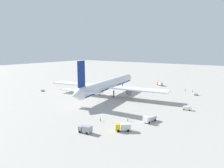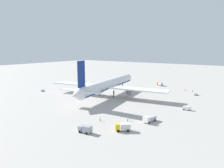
{
  "view_description": "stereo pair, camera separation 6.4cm",
  "coord_description": "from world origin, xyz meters",
  "px_view_note": "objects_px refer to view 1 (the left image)",
  "views": [
    {
      "loc": [
        -106.18,
        -77.58,
        30.02
      ],
      "look_at": [
        3.73,
        -0.03,
        6.91
      ],
      "focal_mm": 33.27,
      "sensor_mm": 36.0,
      "label": 1
    },
    {
      "loc": [
        -106.14,
        -77.63,
        30.02
      ],
      "look_at": [
        3.73,
        -0.03,
        6.91
      ],
      "focal_mm": 33.27,
      "sensor_mm": 36.0,
      "label": 2
    }
  ],
  "objects_px": {
    "traffic_cone_1": "(31,97)",
    "traffic_cone_2": "(58,90)",
    "ground_worker_0": "(193,91)",
    "traffic_cone_0": "(176,94)",
    "service_truck_0": "(149,119)",
    "airliner": "(108,85)",
    "baggage_cart_1": "(43,90)",
    "ground_worker_2": "(185,90)",
    "service_van": "(187,108)",
    "ground_worker_1": "(128,119)",
    "service_truck_3": "(123,127)",
    "service_truck_2": "(160,84)",
    "service_truck_1": "(86,129)",
    "ground_worker_3": "(100,119)",
    "baggage_cart_0": "(196,94)"
  },
  "relations": [
    {
      "from": "baggage_cart_1",
      "to": "ground_worker_0",
      "type": "height_order",
      "value": "ground_worker_0"
    },
    {
      "from": "service_truck_3",
      "to": "ground_worker_1",
      "type": "bearing_deg",
      "value": 21.58
    },
    {
      "from": "baggage_cart_0",
      "to": "traffic_cone_2",
      "type": "xyz_separation_m",
      "value": [
        -40.33,
        86.12,
        -0.48
      ]
    },
    {
      "from": "baggage_cart_0",
      "to": "ground_worker_3",
      "type": "bearing_deg",
      "value": 164.42
    },
    {
      "from": "ground_worker_0",
      "to": "traffic_cone_0",
      "type": "distance_m",
      "value": 16.66
    },
    {
      "from": "service_truck_2",
      "to": "ground_worker_3",
      "type": "distance_m",
      "value": 94.94
    },
    {
      "from": "service_truck_0",
      "to": "traffic_cone_2",
      "type": "bearing_deg",
      "value": 74.77
    },
    {
      "from": "service_truck_1",
      "to": "baggage_cart_1",
      "type": "bearing_deg",
      "value": 63.59
    },
    {
      "from": "ground_worker_1",
      "to": "traffic_cone_0",
      "type": "relative_size",
      "value": 3.17
    },
    {
      "from": "airliner",
      "to": "ground_worker_0",
      "type": "relative_size",
      "value": 47.9
    },
    {
      "from": "baggage_cart_1",
      "to": "ground_worker_3",
      "type": "xyz_separation_m",
      "value": [
        -24.41,
        -71.6,
        0.13
      ]
    },
    {
      "from": "service_truck_2",
      "to": "ground_worker_2",
      "type": "bearing_deg",
      "value": -113.77
    },
    {
      "from": "service_truck_0",
      "to": "service_truck_2",
      "type": "xyz_separation_m",
      "value": [
        83.26,
        29.65,
        0.17
      ]
    },
    {
      "from": "airliner",
      "to": "ground_worker_2",
      "type": "height_order",
      "value": "airliner"
    },
    {
      "from": "service_van",
      "to": "ground_worker_2",
      "type": "distance_m",
      "value": 49.15
    },
    {
      "from": "airliner",
      "to": "service_truck_2",
      "type": "distance_m",
      "value": 56.27
    },
    {
      "from": "airliner",
      "to": "service_truck_2",
      "type": "relative_size",
      "value": 12.33
    },
    {
      "from": "ground_worker_3",
      "to": "traffic_cone_0",
      "type": "relative_size",
      "value": 3.1
    },
    {
      "from": "service_truck_1",
      "to": "traffic_cone_0",
      "type": "bearing_deg",
      "value": -4.49
    },
    {
      "from": "service_van",
      "to": "baggage_cart_1",
      "type": "xyz_separation_m",
      "value": [
        -12.43,
        96.9,
        -0.29
      ]
    },
    {
      "from": "ground_worker_3",
      "to": "traffic_cone_2",
      "type": "relative_size",
      "value": 3.1
    },
    {
      "from": "service_truck_2",
      "to": "baggage_cart_0",
      "type": "bearing_deg",
      "value": -121.77
    },
    {
      "from": "airliner",
      "to": "traffic_cone_1",
      "type": "relative_size",
      "value": 142.51
    },
    {
      "from": "service_truck_0",
      "to": "ground_worker_2",
      "type": "bearing_deg",
      "value": 4.96
    },
    {
      "from": "baggage_cart_0",
      "to": "ground_worker_1",
      "type": "relative_size",
      "value": 1.82
    },
    {
      "from": "baggage_cart_1",
      "to": "traffic_cone_2",
      "type": "xyz_separation_m",
      "value": [
        9.02,
        -6.04,
        -0.46
      ]
    },
    {
      "from": "traffic_cone_0",
      "to": "service_truck_2",
      "type": "bearing_deg",
      "value": 40.04
    },
    {
      "from": "service_truck_1",
      "to": "ground_worker_1",
      "type": "height_order",
      "value": "service_truck_1"
    },
    {
      "from": "ground_worker_0",
      "to": "service_truck_0",
      "type": "bearing_deg",
      "value": -179.12
    },
    {
      "from": "baggage_cart_1",
      "to": "ground_worker_1",
      "type": "distance_m",
      "value": 83.12
    },
    {
      "from": "service_van",
      "to": "baggage_cart_1",
      "type": "distance_m",
      "value": 97.69
    },
    {
      "from": "service_truck_1",
      "to": "ground_worker_2",
      "type": "relative_size",
      "value": 3.07
    },
    {
      "from": "baggage_cart_1",
      "to": "traffic_cone_1",
      "type": "relative_size",
      "value": 5.87
    },
    {
      "from": "airliner",
      "to": "service_truck_0",
      "type": "bearing_deg",
      "value": -124.01
    },
    {
      "from": "baggage_cart_0",
      "to": "airliner",
      "type": "bearing_deg",
      "value": 126.54
    },
    {
      "from": "service_van",
      "to": "traffic_cone_2",
      "type": "xyz_separation_m",
      "value": [
        -3.41,
        90.86,
        -0.76
      ]
    },
    {
      "from": "service_truck_3",
      "to": "traffic_cone_0",
      "type": "distance_m",
      "value": 71.56
    },
    {
      "from": "airliner",
      "to": "service_truck_0",
      "type": "xyz_separation_m",
      "value": [
        -28.82,
        -42.71,
        -5.78
      ]
    },
    {
      "from": "service_truck_0",
      "to": "baggage_cart_1",
      "type": "bearing_deg",
      "value": 81.34
    },
    {
      "from": "traffic_cone_0",
      "to": "traffic_cone_2",
      "type": "height_order",
      "value": "same"
    },
    {
      "from": "service_truck_1",
      "to": "ground_worker_1",
      "type": "distance_m",
      "value": 20.23
    },
    {
      "from": "baggage_cart_1",
      "to": "ground_worker_2",
      "type": "relative_size",
      "value": 1.97
    },
    {
      "from": "service_van",
      "to": "traffic_cone_2",
      "type": "relative_size",
      "value": 7.5
    },
    {
      "from": "service_truck_1",
      "to": "service_truck_3",
      "type": "bearing_deg",
      "value": -47.61
    },
    {
      "from": "ground_worker_0",
      "to": "ground_worker_1",
      "type": "xyz_separation_m",
      "value": [
        -76.76,
        6.65,
        0.06
      ]
    },
    {
      "from": "service_truck_2",
      "to": "baggage_cart_1",
      "type": "bearing_deg",
      "value": 139.63
    },
    {
      "from": "baggage_cart_1",
      "to": "traffic_cone_2",
      "type": "distance_m",
      "value": 10.86
    },
    {
      "from": "baggage_cart_1",
      "to": "ground_worker_0",
      "type": "relative_size",
      "value": 1.97
    },
    {
      "from": "service_truck_2",
      "to": "service_van",
      "type": "height_order",
      "value": "service_truck_2"
    },
    {
      "from": "traffic_cone_1",
      "to": "traffic_cone_2",
      "type": "bearing_deg",
      "value": 7.26
    }
  ]
}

